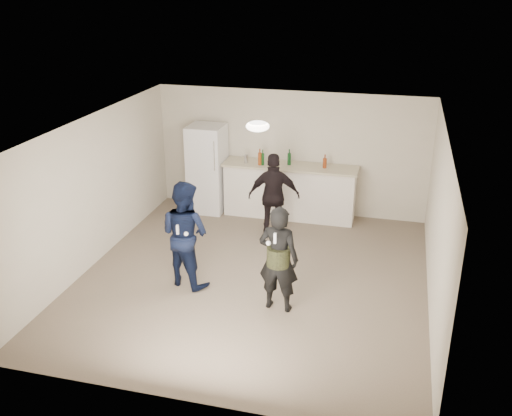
% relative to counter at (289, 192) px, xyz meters
% --- Properties ---
extents(floor, '(6.00, 6.00, 0.00)m').
position_rel_counter_xyz_m(floor, '(-0.06, -2.67, -0.53)').
color(floor, '#6B5B4C').
rests_on(floor, ground).
extents(ceiling, '(6.00, 6.00, 0.00)m').
position_rel_counter_xyz_m(ceiling, '(-0.06, -2.67, 1.98)').
color(ceiling, silver).
rests_on(ceiling, wall_back).
extents(wall_back, '(6.00, 0.00, 6.00)m').
position_rel_counter_xyz_m(wall_back, '(-0.06, 0.33, 0.72)').
color(wall_back, beige).
rests_on(wall_back, floor).
extents(wall_front, '(6.00, 0.00, 6.00)m').
position_rel_counter_xyz_m(wall_front, '(-0.06, -5.67, 0.72)').
color(wall_front, beige).
rests_on(wall_front, floor).
extents(wall_left, '(0.00, 6.00, 6.00)m').
position_rel_counter_xyz_m(wall_left, '(-2.81, -2.67, 0.72)').
color(wall_left, beige).
rests_on(wall_left, floor).
extents(wall_right, '(0.00, 6.00, 6.00)m').
position_rel_counter_xyz_m(wall_right, '(2.69, -2.67, 0.72)').
color(wall_right, beige).
rests_on(wall_right, floor).
extents(counter, '(2.60, 0.56, 1.05)m').
position_rel_counter_xyz_m(counter, '(0.00, 0.00, 0.00)').
color(counter, white).
rests_on(counter, floor).
extents(counter_top, '(2.68, 0.64, 0.04)m').
position_rel_counter_xyz_m(counter_top, '(0.00, 0.00, 0.55)').
color(counter_top, '#BCAF92').
rests_on(counter_top, counter).
extents(fridge, '(0.70, 0.70, 1.80)m').
position_rel_counter_xyz_m(fridge, '(-1.71, -0.07, 0.38)').
color(fridge, white).
rests_on(fridge, floor).
extents(fridge_handle, '(0.02, 0.02, 0.60)m').
position_rel_counter_xyz_m(fridge_handle, '(-1.43, -0.44, 0.78)').
color(fridge_handle, white).
rests_on(fridge_handle, fridge).
extents(ceiling_dome, '(0.36, 0.36, 0.16)m').
position_rel_counter_xyz_m(ceiling_dome, '(-0.06, -2.37, 1.93)').
color(ceiling_dome, white).
rests_on(ceiling_dome, ceiling).
extents(shaker, '(0.08, 0.08, 0.17)m').
position_rel_counter_xyz_m(shaker, '(-0.88, -0.06, 0.65)').
color(shaker, silver).
rests_on(shaker, counter_top).
extents(man, '(1.00, 0.89, 1.71)m').
position_rel_counter_xyz_m(man, '(-1.05, -3.07, 0.33)').
color(man, '#0F1B41').
rests_on(man, floor).
extents(woman, '(0.62, 0.44, 1.62)m').
position_rel_counter_xyz_m(woman, '(0.52, -3.45, 0.28)').
color(woman, black).
rests_on(woman, floor).
extents(camo_shorts, '(0.34, 0.34, 0.28)m').
position_rel_counter_xyz_m(camo_shorts, '(0.52, -3.45, 0.32)').
color(camo_shorts, '#333A1A').
rests_on(camo_shorts, woman).
extents(spectator, '(1.01, 0.58, 1.61)m').
position_rel_counter_xyz_m(spectator, '(-0.09, -1.01, 0.28)').
color(spectator, black).
rests_on(spectator, floor).
extents(remote_man, '(0.04, 0.04, 0.15)m').
position_rel_counter_xyz_m(remote_man, '(-1.05, -3.35, 0.53)').
color(remote_man, silver).
rests_on(remote_man, man).
extents(nunchuk_man, '(0.07, 0.07, 0.07)m').
position_rel_counter_xyz_m(nunchuk_man, '(-0.93, -3.32, 0.45)').
color(nunchuk_man, white).
rests_on(nunchuk_man, man).
extents(remote_woman, '(0.04, 0.04, 0.15)m').
position_rel_counter_xyz_m(remote_woman, '(0.52, -3.70, 0.72)').
color(remote_woman, white).
rests_on(remote_woman, woman).
extents(nunchuk_woman, '(0.07, 0.07, 0.07)m').
position_rel_counter_xyz_m(nunchuk_woman, '(0.42, -3.67, 0.62)').
color(nunchuk_woman, white).
rests_on(nunchuk_woman, woman).
extents(bottle_cluster, '(1.34, 0.22, 0.25)m').
position_rel_counter_xyz_m(bottle_cluster, '(-0.11, -0.05, 0.68)').
color(bottle_cluster, maroon).
rests_on(bottle_cluster, counter_top).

